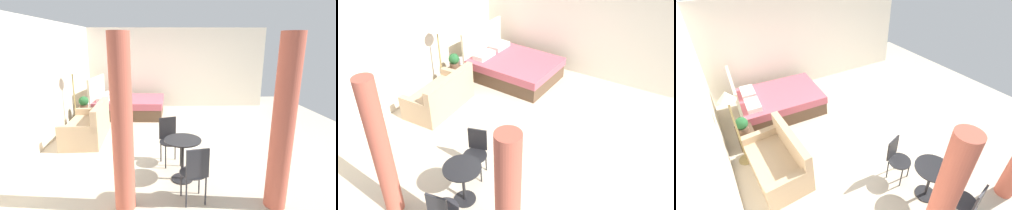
% 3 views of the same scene
% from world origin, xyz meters
% --- Properties ---
extents(ground_plane, '(9.09, 9.21, 0.02)m').
position_xyz_m(ground_plane, '(0.00, 0.00, -0.01)').
color(ground_plane, beige).
extents(wall_back, '(9.09, 0.12, 2.75)m').
position_xyz_m(wall_back, '(0.00, 3.10, 1.38)').
color(wall_back, silver).
rests_on(wall_back, ground).
extents(wall_right, '(0.12, 6.21, 2.75)m').
position_xyz_m(wall_right, '(3.05, 0.00, 1.38)').
color(wall_right, silver).
rests_on(wall_right, ground).
extents(bed, '(1.68, 2.16, 1.23)m').
position_xyz_m(bed, '(1.85, 1.57, 0.30)').
color(bed, brown).
rests_on(bed, ground).
extents(couch, '(1.62, 0.93, 0.88)m').
position_xyz_m(couch, '(-0.20, 2.22, 0.29)').
color(couch, tan).
rests_on(couch, ground).
extents(nightstand, '(0.40, 0.35, 0.46)m').
position_xyz_m(nightstand, '(0.92, 2.60, 0.23)').
color(nightstand, brown).
rests_on(nightstand, ground).
extents(potted_plant, '(0.26, 0.26, 0.37)m').
position_xyz_m(potted_plant, '(0.82, 2.62, 0.65)').
color(potted_plant, brown).
rests_on(potted_plant, nightstand).
extents(vase, '(0.09, 0.09, 0.19)m').
position_xyz_m(vase, '(1.04, 2.59, 0.55)').
color(vase, silver).
rests_on(vase, nightstand).
extents(floor_lamp, '(0.32, 0.32, 1.69)m').
position_xyz_m(floor_lamp, '(0.48, 2.74, 1.38)').
color(floor_lamp, '#99844C').
rests_on(floor_lamp, ground).
extents(balcony_table, '(0.61, 0.61, 0.72)m').
position_xyz_m(balcony_table, '(-2.08, 0.13, 0.50)').
color(balcony_table, black).
rests_on(balcony_table, ground).
extents(cafe_chair_near_window, '(0.52, 0.52, 0.87)m').
position_xyz_m(cafe_chair_near_window, '(-1.43, 0.34, 0.52)').
color(cafe_chair_near_window, black).
rests_on(cafe_chair_near_window, ground).
extents(cafe_chair_near_couch, '(0.47, 0.47, 0.88)m').
position_xyz_m(cafe_chair_near_couch, '(-2.75, 0.01, 0.53)').
color(cafe_chair_near_couch, '#2D2D33').
rests_on(cafe_chair_near_couch, ground).
extents(curtain_right, '(0.28, 0.28, 2.39)m').
position_xyz_m(curtain_right, '(-2.80, 0.98, 1.19)').
color(curtain_right, '#C15B47').
rests_on(curtain_right, ground).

